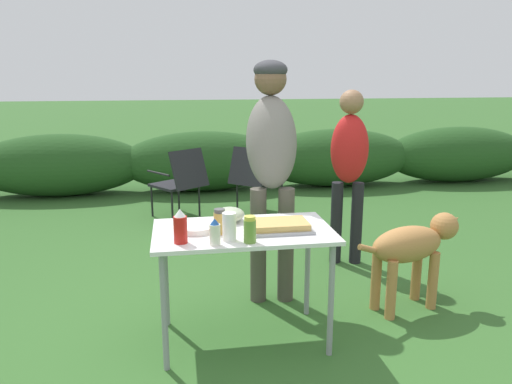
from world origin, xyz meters
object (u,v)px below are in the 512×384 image
mayo_bottle (215,233)px  spice_jar (220,222)px  ketchup_bottle (180,227)px  standing_person_in_red_jacket (271,151)px  folding_table (243,242)px  relish_jar (250,230)px  standing_person_in_dark_puffer (349,161)px  paper_cup_stack (229,227)px  camp_chair_green_behind_table (180,179)px  camp_chair_near_hedge (255,177)px  mixing_bowl (229,215)px  plate_stack (196,228)px  food_tray (280,226)px  dog (413,247)px

mayo_bottle → spice_jar: bearing=77.3°
ketchup_bottle → standing_person_in_red_jacket: standing_person_in_red_jacket is taller
folding_table → spice_jar: spice_jar is taller
relish_jar → standing_person_in_dark_puffer: 1.80m
paper_cup_stack → camp_chair_green_behind_table: (-0.24, 3.06, -0.35)m
folding_table → ketchup_bottle: 0.46m
ketchup_bottle → camp_chair_near_hedge: bearing=73.3°
camp_chair_near_hedge → standing_person_in_dark_puffer: bearing=-30.8°
folding_table → mayo_bottle: bearing=-127.2°
mixing_bowl → camp_chair_near_hedge: size_ratio=0.24×
plate_stack → standing_person_in_red_jacket: 0.94m
standing_person_in_dark_puffer → camp_chair_green_behind_table: standing_person_in_dark_puffer is taller
food_tray → camp_chair_green_behind_table: bearing=101.1°
spice_jar → camp_chair_green_behind_table: (-0.20, 2.92, -0.35)m
ketchup_bottle → camp_chair_green_behind_table: 3.07m
mixing_bowl → standing_person_in_dark_puffer: bearing=40.8°
dog → mixing_bowl: bearing=-103.1°
mixing_bowl → ketchup_bottle: (-0.32, -0.37, 0.05)m
plate_stack → mayo_bottle: (0.10, -0.28, 0.06)m
relish_jar → spice_jar: bearing=129.5°
mixing_bowl → spice_jar: bearing=-109.2°
folding_table → dog: 1.30m
mixing_bowl → mayo_bottle: 0.46m
plate_stack → standing_person_in_dark_puffer: bearing=40.0°
ketchup_bottle → standing_person_in_red_jacket: bearing=51.1°
spice_jar → dog: bearing=12.3°
folding_table → standing_person_in_red_jacket: standing_person_in_red_jacket is taller
food_tray → camp_chair_near_hedge: 2.97m
mixing_bowl → dog: (1.33, 0.07, -0.32)m
mayo_bottle → mixing_bowl: bearing=73.7°
relish_jar → food_tray: bearing=42.6°
standing_person_in_red_jacket → standing_person_in_dark_puffer: standing_person_in_red_jacket is taller
dog → relish_jar: bearing=-84.4°
relish_jar → dog: size_ratio=0.17×
plate_stack → standing_person_in_dark_puffer: (1.38, 1.16, 0.18)m
food_tray → camp_chair_near_hedge: camp_chair_near_hedge is taller
folding_table → spice_jar: size_ratio=7.16×
mayo_bottle → standing_person_in_dark_puffer: 1.94m
spice_jar → camp_chair_green_behind_table: bearing=93.9°
mayo_bottle → camp_chair_near_hedge: mayo_bottle is taller
folding_table → standing_person_in_red_jacket: size_ratio=0.62×
mixing_bowl → standing_person_in_dark_puffer: 1.54m
standing_person_in_red_jacket → camp_chair_near_hedge: standing_person_in_red_jacket is taller
plate_stack → spice_jar: 0.17m
mayo_bottle → camp_chair_near_hedge: size_ratio=0.19×
standing_person_in_dark_puffer → paper_cup_stack: bearing=-115.7°
spice_jar → mixing_bowl: bearing=70.8°
mayo_bottle → dog: (1.45, 0.51, -0.35)m
plate_stack → standing_person_in_dark_puffer: standing_person_in_dark_puffer is taller
food_tray → spice_jar: bearing=-178.2°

